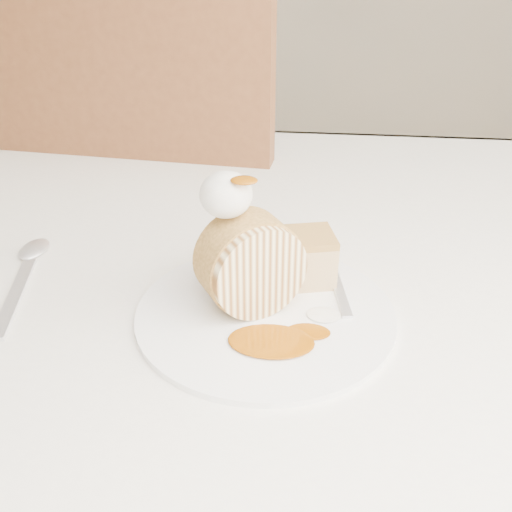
# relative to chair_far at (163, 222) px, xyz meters

# --- Properties ---
(table) EXTENTS (1.40, 0.90, 0.75)m
(table) POSITION_rel_chair_far_xyz_m (0.23, -0.42, 0.09)
(table) COLOR silver
(table) RESTS_ON ground
(chair_far) EXTENTS (0.51, 0.51, 1.00)m
(chair_far) POSITION_rel_chair_far_xyz_m (0.00, 0.00, 0.00)
(chair_far) COLOR brown
(chair_far) RESTS_ON ground
(plate) EXTENTS (0.30, 0.30, 0.01)m
(plate) POSITION_rel_chair_far_xyz_m (0.25, -0.54, 0.18)
(plate) COLOR white
(plate) RESTS_ON table
(roulade_slice) EXTENTS (0.10, 0.09, 0.09)m
(roulade_slice) POSITION_rel_chair_far_xyz_m (0.24, -0.53, 0.23)
(roulade_slice) COLOR #F8E7AC
(roulade_slice) RESTS_ON plate
(cake_chunk) EXTENTS (0.06, 0.06, 0.05)m
(cake_chunk) POSITION_rel_chair_far_xyz_m (0.29, -0.48, 0.21)
(cake_chunk) COLOR tan
(cake_chunk) RESTS_ON plate
(whipped_cream) EXTENTS (0.05, 0.05, 0.04)m
(whipped_cream) POSITION_rel_chair_far_xyz_m (0.22, -0.53, 0.30)
(whipped_cream) COLOR white
(whipped_cream) RESTS_ON roulade_slice
(caramel_drizzle) EXTENTS (0.02, 0.02, 0.01)m
(caramel_drizzle) POSITION_rel_chair_far_xyz_m (0.23, -0.54, 0.32)
(caramel_drizzle) COLOR #8D4705
(caramel_drizzle) RESTS_ON whipped_cream
(caramel_pool) EXTENTS (0.09, 0.07, 0.00)m
(caramel_pool) POSITION_rel_chair_far_xyz_m (0.26, -0.59, 0.19)
(caramel_pool) COLOR #8D4705
(caramel_pool) RESTS_ON plate
(fork) EXTENTS (0.04, 0.15, 0.00)m
(fork) POSITION_rel_chair_far_xyz_m (0.32, -0.49, 0.19)
(fork) COLOR silver
(fork) RESTS_ON plate
(spoon) EXTENTS (0.07, 0.18, 0.00)m
(spoon) POSITION_rel_chair_far_xyz_m (0.00, -0.54, 0.18)
(spoon) COLOR silver
(spoon) RESTS_ON table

